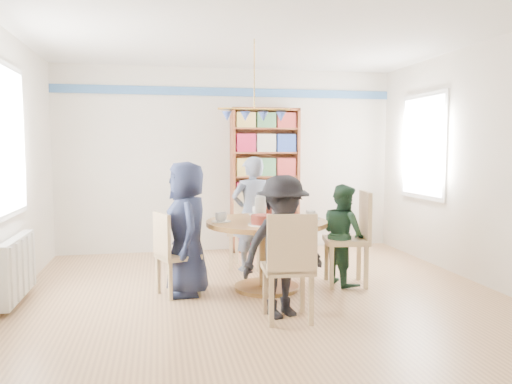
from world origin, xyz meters
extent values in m
plane|color=tan|center=(0.00, 0.00, 0.00)|extent=(5.00, 5.00, 0.00)
plane|color=white|center=(0.00, 0.00, 2.70)|extent=(5.00, 5.00, 0.00)
plane|color=white|center=(0.00, 2.50, 1.35)|extent=(5.00, 0.00, 5.00)
plane|color=white|center=(0.00, -2.50, 1.35)|extent=(5.00, 0.00, 5.00)
plane|color=white|center=(2.50, 0.00, 1.35)|extent=(0.00, 5.00, 5.00)
cube|color=#355F94|center=(0.00, 2.48, 2.35)|extent=(5.00, 0.02, 0.12)
cube|color=white|center=(-2.48, 0.30, 1.60)|extent=(0.03, 1.32, 1.52)
cube|color=white|center=(-2.46, 0.30, 1.60)|extent=(0.01, 1.20, 1.40)
cube|color=white|center=(2.48, 1.30, 1.55)|extent=(0.03, 1.12, 1.42)
cube|color=white|center=(2.46, 1.30, 1.55)|extent=(0.01, 1.00, 1.30)
cylinder|color=gold|center=(0.00, 0.50, 2.33)|extent=(0.01, 0.01, 0.75)
cylinder|color=gold|center=(0.00, 0.50, 1.95)|extent=(0.80, 0.02, 0.02)
cone|color=#4661C5|center=(-0.30, 0.50, 1.87)|extent=(0.11, 0.11, 0.10)
cone|color=#4661C5|center=(-0.10, 0.50, 1.87)|extent=(0.11, 0.11, 0.10)
cone|color=#4661C5|center=(0.10, 0.50, 1.87)|extent=(0.11, 0.11, 0.10)
cone|color=#4661C5|center=(0.30, 0.50, 1.87)|extent=(0.11, 0.11, 0.10)
cube|color=silver|center=(-2.42, 0.30, 0.35)|extent=(0.10, 1.00, 0.60)
cube|color=silver|center=(-2.36, -0.10, 0.35)|extent=(0.02, 0.06, 0.56)
cube|color=silver|center=(-2.36, 0.10, 0.35)|extent=(0.02, 0.06, 0.56)
cube|color=silver|center=(-2.36, 0.30, 0.35)|extent=(0.02, 0.06, 0.56)
cube|color=silver|center=(-2.36, 0.50, 0.35)|extent=(0.02, 0.06, 0.56)
cube|color=silver|center=(-2.36, 0.70, 0.35)|extent=(0.02, 0.06, 0.56)
cylinder|color=brown|center=(0.09, 0.29, 0.72)|extent=(1.30, 1.30, 0.05)
cylinder|color=brown|center=(0.09, 0.29, 0.35)|extent=(0.16, 0.16, 0.70)
cylinder|color=brown|center=(0.09, 0.29, 0.02)|extent=(0.70, 0.70, 0.04)
cube|color=tan|center=(-0.85, 0.26, 0.41)|extent=(0.50, 0.50, 0.05)
cube|color=tan|center=(-1.02, 0.19, 0.64)|extent=(0.18, 0.37, 0.46)
cube|color=tan|center=(-0.65, 0.17, 0.20)|extent=(0.05, 0.05, 0.39)
cube|color=tan|center=(-0.77, 0.46, 0.20)|extent=(0.05, 0.05, 0.39)
cube|color=tan|center=(-0.94, 0.06, 0.20)|extent=(0.05, 0.05, 0.39)
cube|color=tan|center=(-1.06, 0.34, 0.20)|extent=(0.05, 0.05, 0.39)
cube|color=tan|center=(1.00, 0.30, 0.50)|extent=(0.54, 0.54, 0.06)
cube|color=tan|center=(1.21, 0.26, 0.77)|extent=(0.13, 0.46, 0.55)
cube|color=tan|center=(0.85, 0.52, 0.24)|extent=(0.05, 0.05, 0.48)
cube|color=tan|center=(0.78, 0.15, 0.24)|extent=(0.05, 0.05, 0.48)
cube|color=tan|center=(1.22, 0.45, 0.24)|extent=(0.05, 0.05, 0.48)
cube|color=tan|center=(1.15, 0.08, 0.24)|extent=(0.05, 0.05, 0.48)
cube|color=tan|center=(0.06, 1.29, 0.46)|extent=(0.55, 0.55, 0.05)
cube|color=tan|center=(0.13, 1.47, 0.72)|extent=(0.42, 0.19, 0.51)
cube|color=tan|center=(-0.16, 1.19, 0.22)|extent=(0.05, 0.05, 0.44)
cube|color=tan|center=(0.16, 1.06, 0.22)|extent=(0.05, 0.05, 0.44)
cube|color=tan|center=(-0.04, 1.51, 0.22)|extent=(0.05, 0.05, 0.44)
cube|color=tan|center=(0.29, 1.39, 0.22)|extent=(0.05, 0.05, 0.44)
cube|color=tan|center=(0.07, -0.69, 0.46)|extent=(0.46, 0.46, 0.05)
cube|color=tan|center=(0.06, -0.88, 0.72)|extent=(0.43, 0.07, 0.51)
cube|color=tan|center=(0.26, -0.53, 0.22)|extent=(0.04, 0.04, 0.44)
cube|color=tan|center=(-0.09, -0.51, 0.22)|extent=(0.04, 0.04, 0.44)
cube|color=tan|center=(0.23, -0.87, 0.22)|extent=(0.04, 0.04, 0.44)
cube|color=tan|center=(-0.11, -0.85, 0.22)|extent=(0.04, 0.04, 0.44)
imported|color=#181E35|center=(-0.76, 0.27, 0.69)|extent=(0.50, 0.71, 1.39)
imported|color=#193222|center=(0.98, 0.33, 0.56)|extent=(0.54, 0.63, 1.13)
imported|color=gray|center=(0.09, 1.16, 0.71)|extent=(0.58, 0.44, 1.42)
imported|color=black|center=(0.05, -0.59, 0.64)|extent=(0.94, 0.73, 1.28)
cube|color=brown|center=(0.03, 2.34, 1.06)|extent=(0.04, 0.30, 2.11)
cube|color=brown|center=(1.00, 2.34, 1.06)|extent=(0.04, 0.30, 2.11)
cube|color=brown|center=(0.51, 2.34, 2.09)|extent=(1.01, 0.30, 0.04)
cube|color=brown|center=(0.51, 2.34, 0.03)|extent=(1.01, 0.30, 0.06)
cube|color=brown|center=(0.51, 2.48, 1.06)|extent=(1.01, 0.02, 2.11)
cube|color=brown|center=(0.51, 2.34, 0.40)|extent=(0.95, 0.28, 0.03)
cube|color=brown|center=(0.51, 2.34, 0.75)|extent=(0.95, 0.28, 0.03)
cube|color=brown|center=(0.51, 2.34, 1.11)|extent=(0.95, 0.28, 0.03)
cube|color=brown|center=(0.51, 2.34, 1.46)|extent=(0.95, 0.28, 0.03)
cube|color=brown|center=(0.51, 2.34, 1.81)|extent=(0.95, 0.28, 0.03)
cube|color=maroon|center=(0.21, 2.32, 0.19)|extent=(0.28, 0.22, 0.26)
cube|color=silver|center=(0.51, 2.32, 0.19)|extent=(0.28, 0.22, 0.26)
cube|color=navy|center=(0.82, 2.32, 0.19)|extent=(0.28, 0.22, 0.26)
cube|color=#D0AE53|center=(0.21, 2.32, 0.55)|extent=(0.28, 0.22, 0.26)
cube|color=#3D6E44|center=(0.51, 2.32, 0.55)|extent=(0.28, 0.22, 0.26)
cube|color=maroon|center=(0.82, 2.32, 0.55)|extent=(0.28, 0.22, 0.26)
cube|color=maroon|center=(0.21, 2.32, 0.90)|extent=(0.28, 0.22, 0.26)
cube|color=silver|center=(0.51, 2.32, 0.90)|extent=(0.28, 0.22, 0.26)
cube|color=navy|center=(0.82, 2.32, 0.90)|extent=(0.28, 0.22, 0.26)
cube|color=#D0AE53|center=(0.21, 2.32, 1.25)|extent=(0.28, 0.22, 0.26)
cube|color=#3D6E44|center=(0.51, 2.32, 1.25)|extent=(0.28, 0.22, 0.26)
cube|color=maroon|center=(0.82, 2.32, 1.25)|extent=(0.28, 0.22, 0.26)
cube|color=maroon|center=(0.21, 2.32, 1.60)|extent=(0.28, 0.22, 0.26)
cube|color=silver|center=(0.51, 2.32, 1.60)|extent=(0.28, 0.22, 0.26)
cube|color=navy|center=(0.82, 2.32, 1.60)|extent=(0.28, 0.22, 0.26)
cube|color=#D0AE53|center=(0.21, 2.32, 1.93)|extent=(0.28, 0.22, 0.22)
cube|color=#3D6E44|center=(0.51, 2.32, 1.93)|extent=(0.28, 0.22, 0.22)
cube|color=maroon|center=(0.82, 2.32, 1.93)|extent=(0.28, 0.22, 0.22)
cylinder|color=white|center=(0.04, 0.37, 0.87)|extent=(0.12, 0.12, 0.25)
sphere|color=white|center=(0.04, 0.37, 1.00)|extent=(0.09, 0.09, 0.09)
cylinder|color=silver|center=(0.22, 0.41, 0.89)|extent=(0.07, 0.07, 0.29)
cylinder|color=#4661C5|center=(0.22, 0.41, 1.05)|extent=(0.03, 0.03, 0.03)
cylinder|color=white|center=(0.15, 0.58, 0.76)|extent=(0.31, 0.31, 0.01)
cylinder|color=maroon|center=(0.15, 0.58, 0.81)|extent=(0.25, 0.25, 0.09)
cylinder|color=white|center=(-0.01, -0.02, 0.76)|extent=(0.31, 0.31, 0.01)
cylinder|color=maroon|center=(-0.01, -0.02, 0.81)|extent=(0.25, 0.25, 0.09)
cylinder|color=white|center=(-0.40, 0.29, 0.76)|extent=(0.20, 0.20, 0.01)
imported|color=white|center=(-0.40, 0.29, 0.80)|extent=(0.13, 0.13, 0.10)
cylinder|color=white|center=(0.59, 0.29, 0.76)|extent=(0.20, 0.20, 0.01)
imported|color=white|center=(0.59, 0.29, 0.80)|extent=(0.10, 0.10, 0.10)
cylinder|color=white|center=(0.09, 0.78, 0.76)|extent=(0.20, 0.20, 0.01)
imported|color=white|center=(0.09, 0.78, 0.80)|extent=(0.13, 0.13, 0.10)
cylinder|color=white|center=(0.09, -0.20, 0.76)|extent=(0.20, 0.20, 0.01)
imported|color=white|center=(0.09, -0.20, 0.80)|extent=(0.10, 0.10, 0.10)
camera|label=1|loc=(-1.04, -4.89, 1.52)|focal=35.00mm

